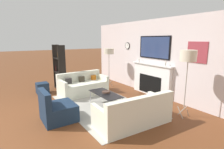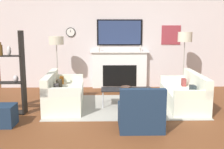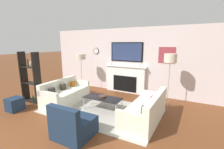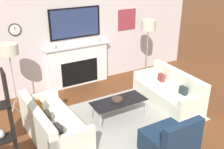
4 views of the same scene
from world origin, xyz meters
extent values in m
cube|color=silver|center=(0.00, 4.93, 1.35)|extent=(7.48, 0.07, 2.70)
cube|color=white|center=(0.00, 4.82, 0.55)|extent=(1.69, 0.16, 1.11)
cube|color=black|center=(0.00, 4.73, 0.39)|extent=(1.05, 0.01, 0.67)
cube|color=white|center=(0.00, 4.80, 1.13)|extent=(1.81, 0.22, 0.04)
cylinder|color=#B2AD9E|center=(-0.63, 4.77, 1.20)|extent=(0.04, 0.04, 0.10)
cylinder|color=white|center=(-0.63, 4.77, 1.29)|extent=(0.03, 0.03, 0.09)
cylinder|color=#B2AD9E|center=(0.63, 4.77, 1.20)|extent=(0.04, 0.04, 0.10)
cylinder|color=white|center=(0.63, 4.77, 1.29)|extent=(0.03, 0.03, 0.09)
cube|color=black|center=(0.00, 4.89, 1.73)|extent=(1.40, 0.04, 0.79)
cube|color=navy|center=(0.00, 4.87, 1.73)|extent=(1.30, 0.01, 0.71)
cylinder|color=black|center=(-1.51, 4.88, 1.73)|extent=(0.29, 0.02, 0.29)
cylinder|color=silver|center=(-1.51, 4.87, 1.73)|extent=(0.25, 0.00, 0.25)
cube|color=black|center=(-1.51, 4.87, 1.77)|extent=(0.01, 0.00, 0.06)
cube|color=#96333D|center=(1.60, 4.89, 1.65)|extent=(0.59, 0.02, 0.59)
cube|color=#AAA79C|center=(0.00, 2.76, 0.01)|extent=(3.51, 2.11, 0.01)
cube|color=white|center=(-1.40, 2.76, 0.23)|extent=(0.91, 1.77, 0.46)
cube|color=white|center=(-1.73, 2.74, 0.63)|extent=(0.25, 1.74, 0.34)
cube|color=white|center=(-1.45, 3.57, 0.55)|extent=(0.82, 0.14, 0.18)
cube|color=silver|center=(-1.36, 1.94, 0.55)|extent=(0.82, 0.14, 0.18)
cube|color=#BB5F17|center=(-1.55, 3.26, 0.55)|extent=(0.12, 0.19, 0.18)
cube|color=#3C3529|center=(-1.53, 2.75, 0.56)|extent=(0.11, 0.20, 0.20)
cube|color=#322F2F|center=(-1.50, 2.24, 0.56)|extent=(0.13, 0.21, 0.20)
cube|color=white|center=(1.40, 2.76, 0.20)|extent=(0.87, 1.86, 0.40)
cube|color=white|center=(1.72, 2.75, 0.59)|extent=(0.24, 1.83, 0.38)
cube|color=silver|center=(1.36, 1.90, 0.49)|extent=(0.79, 0.14, 0.18)
cube|color=silver|center=(1.44, 3.62, 0.49)|extent=(0.79, 0.14, 0.18)
cube|color=#2A3336|center=(1.50, 2.35, 0.50)|extent=(0.11, 0.19, 0.19)
cube|color=brown|center=(1.54, 3.16, 0.50)|extent=(0.12, 0.20, 0.19)
cube|color=#1A2C43|center=(0.20, 1.36, 0.21)|extent=(0.79, 0.78, 0.42)
cube|color=#1A2C43|center=(0.20, 1.04, 0.61)|extent=(0.79, 0.14, 0.39)
cube|color=black|center=(0.06, 2.81, 0.40)|extent=(1.21, 0.52, 0.02)
cylinder|color=#B7B7BC|center=(-0.50, 2.59, 0.20)|extent=(0.02, 0.02, 0.40)
cylinder|color=#B7B7BC|center=(0.63, 2.59, 0.20)|extent=(0.02, 0.02, 0.40)
cylinder|color=#B7B7BC|center=(-0.50, 3.03, 0.20)|extent=(0.02, 0.02, 0.40)
cylinder|color=#B7B7BC|center=(0.63, 3.03, 0.20)|extent=(0.02, 0.02, 0.40)
cylinder|color=#4B352E|center=(0.04, 2.85, 0.44)|extent=(0.23, 0.23, 0.05)
torus|color=#523627|center=(0.04, 2.85, 0.46)|extent=(0.24, 0.24, 0.02)
cylinder|color=#9E998E|center=(-1.71, 4.18, 0.13)|extent=(0.09, 0.23, 0.26)
cylinder|color=#9E998E|center=(-1.90, 4.22, 0.13)|extent=(0.17, 0.19, 0.26)
cylinder|color=#9E998E|center=(-1.84, 4.04, 0.13)|extent=(0.23, 0.07, 0.26)
cylinder|color=#9E998E|center=(-1.82, 4.15, 0.83)|extent=(0.02, 0.02, 1.15)
cylinder|color=beige|center=(-1.82, 4.15, 1.51)|extent=(0.41, 0.41, 0.23)
cylinder|color=#9E998E|center=(1.92, 4.18, 0.13)|extent=(0.09, 0.23, 0.28)
cylinder|color=#9E998E|center=(1.74, 4.22, 0.13)|extent=(0.17, 0.19, 0.28)
cylinder|color=#9E998E|center=(1.79, 4.04, 0.13)|extent=(0.23, 0.07, 0.28)
cylinder|color=#9E998E|center=(1.82, 4.15, 0.87)|extent=(0.02, 0.02, 1.21)
cylinder|color=beige|center=(1.82, 4.15, 1.61)|extent=(0.40, 0.40, 0.28)
cube|color=black|center=(-2.20, 2.26, 0.90)|extent=(0.04, 0.28, 1.79)
cube|color=black|center=(-2.57, 2.26, 0.03)|extent=(0.79, 0.28, 0.02)
cube|color=black|center=(-2.57, 2.26, 0.69)|extent=(0.79, 0.28, 0.01)
cube|color=black|center=(-2.57, 2.26, 1.26)|extent=(0.79, 0.28, 0.02)
cylinder|color=#194223|center=(-2.47, 2.21, 0.13)|extent=(0.06, 0.06, 0.18)
cylinder|color=#194223|center=(-2.47, 2.21, 0.24)|extent=(0.03, 0.03, 0.05)
ellipsoid|color=silver|center=(-2.37, 2.29, 0.77)|extent=(0.11, 0.11, 0.15)
cylinder|color=brown|center=(-2.63, 2.27, 1.38)|extent=(0.07, 0.07, 0.23)
cylinder|color=brown|center=(-2.63, 2.27, 1.52)|extent=(0.03, 0.03, 0.06)
ellipsoid|color=silver|center=(-2.46, 2.26, 1.37)|extent=(0.09, 0.09, 0.20)
cube|color=#1A2C43|center=(-2.37, 1.52, 0.20)|extent=(0.42, 0.42, 0.40)
camera|label=1|loc=(4.37, 0.20, 2.01)|focal=28.00mm
camera|label=2|loc=(-0.43, -3.29, 1.80)|focal=42.00mm
camera|label=3|loc=(2.37, -0.98, 2.06)|focal=24.00mm
camera|label=4|loc=(-2.57, -1.42, 3.19)|focal=42.00mm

